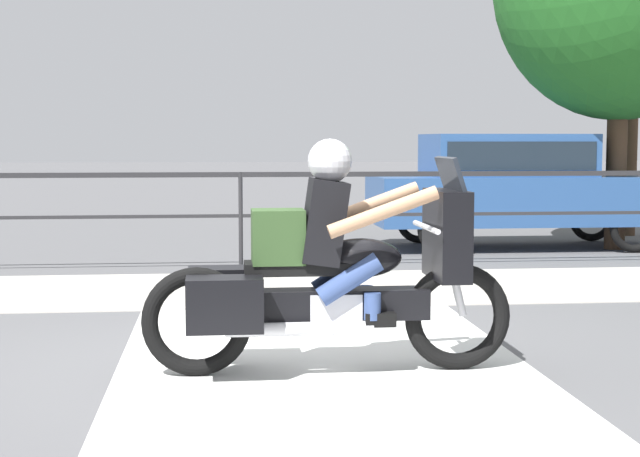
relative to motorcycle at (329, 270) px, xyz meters
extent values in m
plane|color=#565659|center=(-0.44, 0.28, -0.68)|extent=(120.00, 120.00, 0.00)
cube|color=#B7B2A8|center=(-0.44, 3.68, -0.68)|extent=(44.00, 2.40, 0.01)
cube|color=silver|center=(-0.01, 0.08, -0.68)|extent=(2.80, 6.00, 0.01)
cube|color=#232326|center=(-0.44, 5.29, 0.44)|extent=(36.00, 0.04, 0.06)
cube|color=#232326|center=(-0.44, 5.29, -0.05)|extent=(36.00, 0.03, 0.04)
cylinder|color=#232326|center=(-0.44, 5.29, -0.11)|extent=(0.05, 0.05, 1.15)
torus|color=black|center=(0.87, 0.00, -0.33)|extent=(0.72, 0.11, 0.72)
torus|color=black|center=(-0.86, 0.00, -0.33)|extent=(0.72, 0.11, 0.72)
cube|color=black|center=(0.00, 0.00, -0.23)|extent=(1.32, 0.22, 0.20)
cube|color=silver|center=(0.04, 0.00, -0.28)|extent=(0.34, 0.26, 0.26)
ellipsoid|color=black|center=(0.21, 0.00, 0.08)|extent=(0.55, 0.30, 0.26)
cube|color=black|center=(-0.17, 0.00, 0.02)|extent=(0.76, 0.28, 0.08)
cube|color=black|center=(0.79, 0.00, 0.23)|extent=(0.20, 0.62, 0.59)
cube|color=#1E232B|center=(0.81, 0.00, 0.62)|extent=(0.10, 0.53, 0.24)
cylinder|color=silver|center=(0.65, 0.00, 0.28)|extent=(0.04, 0.70, 0.04)
cylinder|color=silver|center=(-0.21, -0.16, -0.36)|extent=(0.95, 0.09, 0.09)
cube|color=black|center=(-0.68, -0.24, -0.17)|extent=(0.48, 0.28, 0.34)
cube|color=black|center=(-0.68, 0.24, -0.17)|extent=(0.48, 0.28, 0.34)
cylinder|color=silver|center=(0.84, 0.00, -0.05)|extent=(0.19, 0.06, 0.55)
cube|color=black|center=(-0.03, 0.00, 0.32)|extent=(0.31, 0.36, 0.57)
sphere|color=tan|center=(0.01, 0.00, 0.70)|extent=(0.23, 0.23, 0.23)
sphere|color=#B7B7BC|center=(0.01, 0.00, 0.72)|extent=(0.29, 0.29, 0.29)
cylinder|color=#33477A|center=(0.12, -0.15, -0.04)|extent=(0.44, 0.13, 0.34)
cylinder|color=#33477A|center=(0.27, -0.15, -0.22)|extent=(0.11, 0.11, 0.17)
cube|color=black|center=(0.32, -0.15, -0.31)|extent=(0.20, 0.10, 0.09)
cylinder|color=#33477A|center=(0.12, 0.15, -0.04)|extent=(0.44, 0.13, 0.34)
cylinder|color=#33477A|center=(0.27, 0.15, -0.22)|extent=(0.11, 0.11, 0.17)
cube|color=black|center=(0.32, 0.15, -0.31)|extent=(0.20, 0.10, 0.09)
cylinder|color=tan|center=(0.31, -0.30, 0.40)|extent=(0.71, 0.09, 0.33)
cylinder|color=tan|center=(0.31, 0.30, 0.40)|extent=(0.71, 0.09, 0.33)
cube|color=#2D4723|center=(-0.33, 0.00, 0.23)|extent=(0.34, 0.31, 0.35)
cube|color=#284C84|center=(3.60, 7.16, 0.01)|extent=(4.28, 1.66, 0.67)
cube|color=#284C84|center=(3.34, 7.16, 0.64)|extent=(2.22, 1.46, 0.59)
cube|color=#19232D|center=(4.44, 7.16, 0.64)|extent=(0.04, 1.30, 0.47)
cube|color=#19232D|center=(3.34, 7.16, 0.64)|extent=(2.05, 1.50, 0.38)
torus|color=black|center=(4.93, 6.40, -0.33)|extent=(0.71, 0.11, 0.71)
torus|color=black|center=(4.93, 7.93, -0.33)|extent=(0.71, 0.11, 0.71)
torus|color=black|center=(2.27, 6.40, -0.33)|extent=(0.71, 0.11, 0.71)
torus|color=black|center=(2.27, 7.93, -0.33)|extent=(0.71, 0.11, 0.71)
cylinder|color=#473323|center=(5.83, 8.76, 0.71)|extent=(0.28, 0.28, 2.78)
cylinder|color=#473323|center=(4.84, 6.87, 0.46)|extent=(0.28, 0.28, 2.28)
camera|label=1|loc=(-0.73, -6.32, 0.86)|focal=55.00mm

